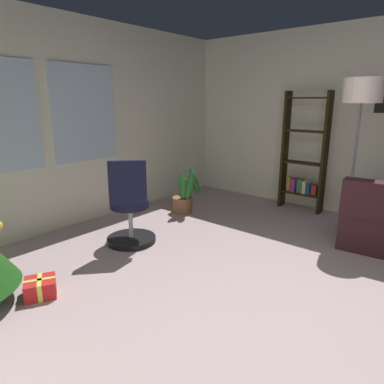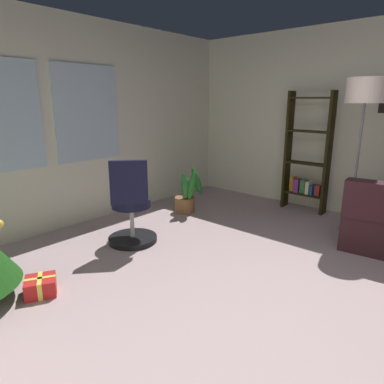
{
  "view_description": "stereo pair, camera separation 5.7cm",
  "coord_description": "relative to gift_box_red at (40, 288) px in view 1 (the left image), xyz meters",
  "views": [
    {
      "loc": [
        -2.41,
        -0.76,
        1.59
      ],
      "look_at": [
        -0.12,
        1.17,
        0.79
      ],
      "focal_mm": 32.09,
      "sensor_mm": 36.0,
      "label": 1
    },
    {
      "loc": [
        -2.37,
        -0.81,
        1.59
      ],
      "look_at": [
        -0.12,
        1.17,
        0.79
      ],
      "focal_mm": 32.09,
      "sensor_mm": 36.0,
      "label": 2
    }
  ],
  "objects": [
    {
      "name": "bookshelf",
      "position": [
        3.69,
        -0.69,
        0.69
      ],
      "size": [
        0.18,
        0.64,
        1.73
      ],
      "color": "black",
      "rests_on": "ground_plane"
    },
    {
      "name": "floor_lamp",
      "position": [
        3.25,
        -1.49,
        1.54
      ],
      "size": [
        0.44,
        0.44,
        1.84
      ],
      "color": "slate",
      "rests_on": "ground_plane"
    },
    {
      "name": "potted_plant",
      "position": [
        2.46,
        0.54,
        0.19
      ],
      "size": [
        0.47,
        0.39,
        0.67
      ],
      "color": "brown",
      "rests_on": "ground_plane"
    },
    {
      "name": "office_chair",
      "position": [
        1.2,
        0.25,
        0.31
      ],
      "size": [
        0.59,
        0.59,
        0.99
      ],
      "color": "black",
      "rests_on": "ground_plane"
    },
    {
      "name": "gift_box_red",
      "position": [
        0.0,
        0.0,
        0.0
      ],
      "size": [
        0.33,
        0.32,
        0.15
      ],
      "color": "red",
      "rests_on": "ground_plane"
    },
    {
      "name": "wall_back_with_windows",
      "position": [
        1.25,
        1.36,
        1.23
      ],
      "size": [
        5.28,
        0.12,
        2.6
      ],
      "color": "beige",
      "rests_on": "ground_plane"
    },
    {
      "name": "ground_plane",
      "position": [
        1.26,
        -1.87,
        -0.12
      ],
      "size": [
        5.28,
        6.35,
        0.1
      ],
      "primitive_type": "cube",
      "color": "#AA9193"
    }
  ]
}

